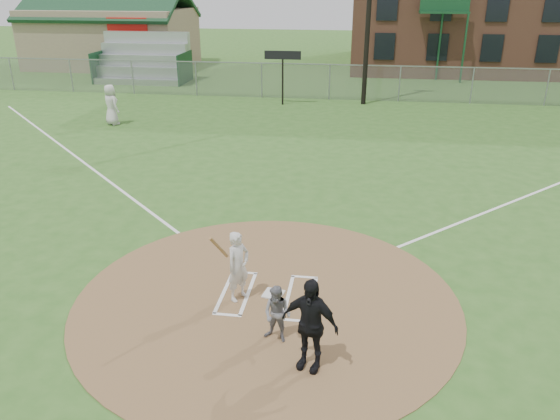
# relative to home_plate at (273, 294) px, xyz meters

# --- Properties ---
(ground) EXTENTS (140.00, 140.00, 0.00)m
(ground) POSITION_rel_home_plate_xyz_m (-0.11, -0.19, -0.03)
(ground) COLOR #315F20
(ground) RESTS_ON ground
(dirt_circle) EXTENTS (8.40, 8.40, 0.02)m
(dirt_circle) POSITION_rel_home_plate_xyz_m (-0.11, -0.19, -0.02)
(dirt_circle) COLOR olive
(dirt_circle) RESTS_ON ground
(home_plate) EXTENTS (0.50, 0.50, 0.03)m
(home_plate) POSITION_rel_home_plate_xyz_m (0.00, 0.00, 0.00)
(home_plate) COLOR silver
(home_plate) RESTS_ON dirt_circle
(foul_line_third) EXTENTS (17.04, 17.04, 0.01)m
(foul_line_third) POSITION_rel_home_plate_xyz_m (-9.11, 8.81, -0.03)
(foul_line_third) COLOR white
(foul_line_third) RESTS_ON ground
(catcher) EXTENTS (0.67, 0.59, 1.17)m
(catcher) POSITION_rel_home_plate_xyz_m (0.33, -1.62, 0.57)
(catcher) COLOR slate
(catcher) RESTS_ON dirt_circle
(umpire) EXTENTS (1.14, 0.73, 1.80)m
(umpire) POSITION_rel_home_plate_xyz_m (1.01, -2.31, 0.89)
(umpire) COLOR black
(umpire) RESTS_ON dirt_circle
(ondeck_player) EXTENTS (1.12, 1.04, 1.91)m
(ondeck_player) POSITION_rel_home_plate_xyz_m (-10.12, 14.27, 0.92)
(ondeck_player) COLOR silver
(ondeck_player) RESTS_ON ground
(batters_boxes) EXTENTS (2.08, 1.88, 0.01)m
(batters_boxes) POSITION_rel_home_plate_xyz_m (-0.11, -0.04, -0.01)
(batters_boxes) COLOR white
(batters_boxes) RESTS_ON dirt_circle
(batter_at_plate) EXTENTS (0.76, 1.04, 1.78)m
(batter_at_plate) POSITION_rel_home_plate_xyz_m (-0.72, -0.26, 0.79)
(batter_at_plate) COLOR silver
(batter_at_plate) RESTS_ON dirt_circle
(outfield_fence) EXTENTS (56.08, 0.08, 2.03)m
(outfield_fence) POSITION_rel_home_plate_xyz_m (-0.11, 21.81, 0.98)
(outfield_fence) COLOR slate
(outfield_fence) RESTS_ON ground
(bleachers) EXTENTS (6.08, 3.20, 3.20)m
(bleachers) POSITION_rel_home_plate_xyz_m (-13.11, 26.01, 1.56)
(bleachers) COLOR #B7BABF
(bleachers) RESTS_ON ground
(clubhouse) EXTENTS (12.20, 8.71, 6.23)m
(clubhouse) POSITION_rel_home_plate_xyz_m (-18.11, 32.81, 2.36)
(clubhouse) COLOR gray
(clubhouse) RESTS_ON ground
(scoreboard_sign) EXTENTS (2.00, 0.10, 2.93)m
(scoreboard_sign) POSITION_rel_home_plate_xyz_m (-2.61, 20.01, 2.35)
(scoreboard_sign) COLOR black
(scoreboard_sign) RESTS_ON ground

